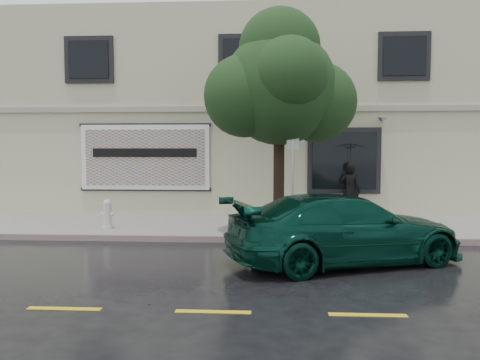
# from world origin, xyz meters

# --- Properties ---
(ground) EXTENTS (90.00, 90.00, 0.00)m
(ground) POSITION_xyz_m (0.00, 0.00, 0.00)
(ground) COLOR black
(ground) RESTS_ON ground
(sidewalk) EXTENTS (20.00, 3.50, 0.15)m
(sidewalk) POSITION_xyz_m (0.00, 3.25, 0.07)
(sidewalk) COLOR gray
(sidewalk) RESTS_ON ground
(curb) EXTENTS (20.00, 0.18, 0.16)m
(curb) POSITION_xyz_m (0.00, 1.50, 0.07)
(curb) COLOR gray
(curb) RESTS_ON ground
(road_marking) EXTENTS (19.00, 0.12, 0.01)m
(road_marking) POSITION_xyz_m (0.00, -3.50, 0.01)
(road_marking) COLOR gold
(road_marking) RESTS_ON ground
(building) EXTENTS (20.00, 8.12, 7.00)m
(building) POSITION_xyz_m (0.00, 9.00, 3.50)
(building) COLOR #BFBF9A
(building) RESTS_ON ground
(billboard) EXTENTS (4.30, 0.16, 2.20)m
(billboard) POSITION_xyz_m (-3.20, 4.92, 2.05)
(billboard) COLOR white
(billboard) RESTS_ON ground
(car) EXTENTS (5.34, 3.76, 1.42)m
(car) POSITION_xyz_m (2.36, -0.50, 0.71)
(car) COLOR #083327
(car) RESTS_ON ground
(pedestrian) EXTENTS (0.74, 0.61, 1.74)m
(pedestrian) POSITION_xyz_m (3.34, 4.60, 1.02)
(pedestrian) COLOR black
(pedestrian) RESTS_ON sidewalk
(umbrella) EXTENTS (0.96, 0.96, 0.70)m
(umbrella) POSITION_xyz_m (3.34, 4.60, 2.24)
(umbrella) COLOR black
(umbrella) RESTS_ON pedestrian
(street_tree) EXTENTS (2.94, 2.94, 5.22)m
(street_tree) POSITION_xyz_m (1.07, 2.20, 3.88)
(street_tree) COLOR black
(street_tree) RESTS_ON sidewalk
(fire_hydrant) EXTENTS (0.33, 0.31, 0.80)m
(fire_hydrant) POSITION_xyz_m (-3.60, 2.41, 0.54)
(fire_hydrant) COLOR beige
(fire_hydrant) RESTS_ON sidewalk
(sign_pole) EXTENTS (0.32, 0.12, 2.64)m
(sign_pole) POSITION_xyz_m (1.40, 1.70, 1.73)
(sign_pole) COLOR #9C9FA5
(sign_pole) RESTS_ON sidewalk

